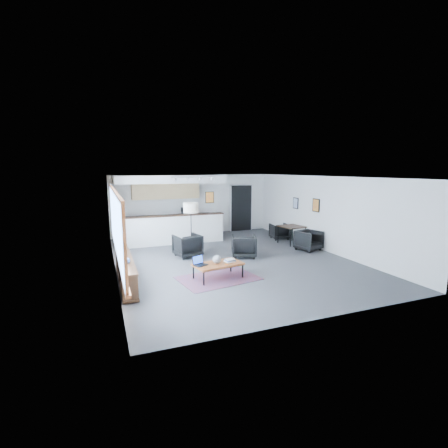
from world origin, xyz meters
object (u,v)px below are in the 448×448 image
object	(u,v)px
armchair_left	(187,244)
floor_lamp	(191,210)
microwave	(188,210)
dining_chair_far	(279,232)
coffee_table	(218,265)
laptop	(199,262)
dining_table	(292,228)
dining_chair_near	(309,241)
book_stack	(230,260)
armchair_right	(244,245)
ceramic_pot	(217,259)

from	to	relation	value
armchair_left	floor_lamp	bearing A→B (deg)	-140.46
floor_lamp	microwave	size ratio (longest dim) A/B	3.39
dining_chair_far	floor_lamp	bearing A→B (deg)	22.85
coffee_table	dining_chair_far	distance (m)	5.46
armchair_left	dining_chair_far	bearing A→B (deg)	-173.55
laptop	dining_table	size ratio (longest dim) A/B	0.43
laptop	dining_chair_near	xyz separation A→B (m)	(4.51, 1.65, -0.15)
book_stack	dining_table	world-z (taller)	dining_table
armchair_left	book_stack	bearing A→B (deg)	92.25
book_stack	armchair_right	bearing A→B (deg)	55.43
ceramic_pot	dining_chair_far	size ratio (longest dim) A/B	0.38
coffee_table	microwave	size ratio (longest dim) A/B	2.64
coffee_table	floor_lamp	distance (m)	2.88
dining_chair_far	microwave	bearing A→B (deg)	-23.51
floor_lamp	ceramic_pot	bearing A→B (deg)	-90.89
microwave	coffee_table	bearing A→B (deg)	-98.58
microwave	laptop	bearing A→B (deg)	-103.51
armchair_left	dining_table	size ratio (longest dim) A/B	0.87
dining_table	dining_chair_near	world-z (taller)	dining_table
armchair_right	coffee_table	bearing A→B (deg)	67.70
laptop	dining_table	world-z (taller)	dining_table
armchair_right	floor_lamp	bearing A→B (deg)	-12.77
dining_table	armchair_left	bearing A→B (deg)	-174.72
book_stack	dining_chair_far	size ratio (longest dim) A/B	0.51
floor_lamp	armchair_left	bearing A→B (deg)	-129.91
laptop	microwave	size ratio (longest dim) A/B	0.79
ceramic_pot	dining_chair_near	bearing A→B (deg)	22.79
laptop	floor_lamp	bearing A→B (deg)	56.89
book_stack	dining_table	size ratio (longest dim) A/B	0.32
coffee_table	dining_chair_near	distance (m)	4.35
laptop	dining_table	distance (m)	5.29
floor_lamp	microwave	world-z (taller)	floor_lamp
coffee_table	floor_lamp	world-z (taller)	floor_lamp
armchair_left	microwave	bearing A→B (deg)	-115.40
armchair_left	dining_chair_far	xyz separation A→B (m)	(4.21, 1.29, -0.11)
laptop	dining_chair_far	xyz separation A→B (m)	(4.51, 3.65, -0.18)
dining_chair_far	armchair_left	bearing A→B (deg)	25.19
dining_table	dining_chair_far	distance (m)	0.96
laptop	armchair_right	distance (m)	2.61
coffee_table	ceramic_pot	world-z (taller)	ceramic_pot
dining_table	book_stack	bearing A→B (deg)	-142.87
floor_lamp	dining_table	distance (m)	4.11
book_stack	floor_lamp	size ratio (longest dim) A/B	0.17
coffee_table	dining_chair_near	xyz separation A→B (m)	(4.01, 1.69, -0.05)
armchair_right	dining_table	xyz separation A→B (m)	(2.50, 1.09, 0.23)
laptop	microwave	world-z (taller)	microwave
coffee_table	armchair_left	bearing A→B (deg)	84.33
coffee_table	laptop	bearing A→B (deg)	164.09
armchair_left	dining_table	world-z (taller)	armchair_left
coffee_table	armchair_left	world-z (taller)	armchair_left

